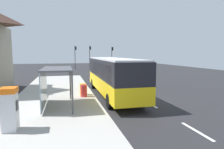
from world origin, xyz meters
The scene contains 20 objects.
ground_plane centered at (0.00, 14.00, -0.02)m, with size 56.00×92.00×0.04m, color #262628.
sidewalk_platform centered at (-6.40, 2.00, 0.09)m, with size 6.20×30.00×0.18m, color #ADAAA3.
lane_stripe_seg_0 centered at (0.25, -6.00, 0.01)m, with size 0.16×2.20×0.01m, color silver.
lane_stripe_seg_1 centered at (0.25, -1.00, 0.01)m, with size 0.16×2.20×0.01m, color silver.
lane_stripe_seg_2 centered at (0.25, 4.00, 0.01)m, with size 0.16×2.20×0.01m, color silver.
lane_stripe_seg_3 centered at (0.25, 9.00, 0.01)m, with size 0.16×2.20×0.01m, color silver.
lane_stripe_seg_4 centered at (0.25, 14.00, 0.01)m, with size 0.16×2.20×0.01m, color silver.
lane_stripe_seg_5 centered at (0.25, 19.00, 0.01)m, with size 0.16×2.20×0.01m, color silver.
lane_stripe_seg_6 centered at (0.25, 24.00, 0.01)m, with size 0.16×2.20×0.01m, color silver.
lane_stripe_seg_7 centered at (0.25, 29.00, 0.01)m, with size 0.16×2.20×0.01m, color silver.
bus centered at (-1.71, 2.25, 1.84)m, with size 2.60×11.03×3.21m.
white_van centered at (2.20, 25.75, 1.34)m, with size 2.10×5.23×2.30m.
sedan_near centered at (2.30, 28.52, 0.79)m, with size 1.96×4.46×1.52m.
ticket_machine centered at (-8.03, -4.27, 1.17)m, with size 0.66×0.76×1.94m.
recycling_bin_red centered at (-4.20, 1.72, 0.66)m, with size 0.52×0.52×0.95m, color red.
recycling_bin_yellow centered at (-4.20, 2.42, 0.66)m, with size 0.52×0.52×0.95m, color yellow.
traffic_light_near_side centered at (5.50, 31.07, 3.47)m, with size 0.49×0.28×5.25m.
traffic_light_far_side centered at (-3.10, 31.87, 3.55)m, with size 0.49×0.28×5.37m.
traffic_light_median centered at (0.39, 32.67, 3.59)m, with size 0.49×0.28×5.44m.
bus_shelter centered at (-6.41, -0.69, 2.10)m, with size 1.80×4.00×2.50m.
Camera 1 is at (-5.64, -13.30, 3.59)m, focal length 30.56 mm.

